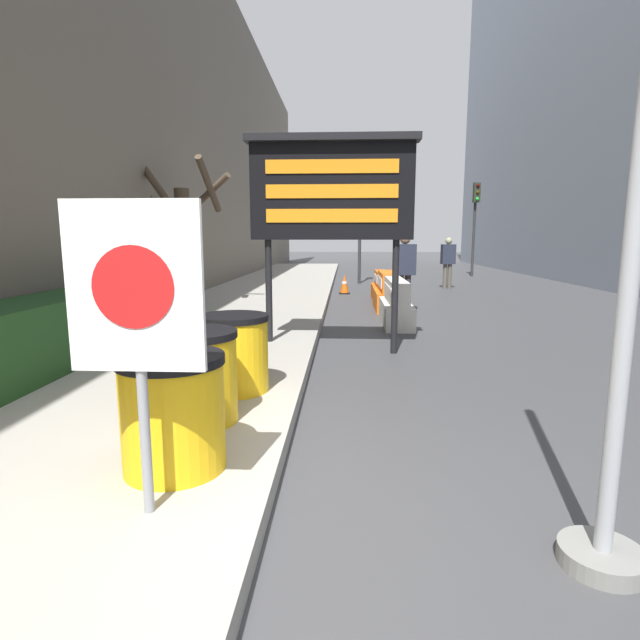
# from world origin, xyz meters

# --- Properties ---
(ground_plane) EXTENTS (120.00, 120.00, 0.00)m
(ground_plane) POSITION_xyz_m (0.00, 0.00, 0.00)
(ground_plane) COLOR #3F3F42
(building_left_facade) EXTENTS (0.40, 50.40, 10.64)m
(building_left_facade) POSITION_xyz_m (-3.99, 9.80, 5.32)
(building_left_facade) COLOR #706656
(building_left_facade) RESTS_ON ground_plane
(hedge_strip) EXTENTS (0.90, 6.87, 0.84)m
(hedge_strip) POSITION_xyz_m (-3.19, 4.63, 0.59)
(hedge_strip) COLOR #1E421E
(hedge_strip) RESTS_ON sidewalk_left
(bare_tree) EXTENTS (2.31, 2.54, 3.71)m
(bare_tree) POSITION_xyz_m (-3.38, 8.73, 2.09)
(bare_tree) COLOR #4C3D2D
(bare_tree) RESTS_ON sidewalk_left
(barrel_drum_foreground) EXTENTS (0.71, 0.71, 0.79)m
(barrel_drum_foreground) POSITION_xyz_m (-0.70, 0.42, 0.56)
(barrel_drum_foreground) COLOR yellow
(barrel_drum_foreground) RESTS_ON sidewalk_left
(barrel_drum_middle) EXTENTS (0.71, 0.71, 0.79)m
(barrel_drum_middle) POSITION_xyz_m (-0.80, 1.30, 0.56)
(barrel_drum_middle) COLOR yellow
(barrel_drum_middle) RESTS_ON sidewalk_left
(barrel_drum_back) EXTENTS (0.71, 0.71, 0.79)m
(barrel_drum_back) POSITION_xyz_m (-0.67, 2.19, 0.56)
(barrel_drum_back) COLOR yellow
(barrel_drum_back) RESTS_ON sidewalk_left
(warning_sign) EXTENTS (0.74, 0.08, 1.76)m
(warning_sign) POSITION_xyz_m (-0.66, -0.15, 1.38)
(warning_sign) COLOR gray
(warning_sign) RESTS_ON sidewalk_left
(message_board) EXTENTS (2.48, 0.36, 3.17)m
(message_board) POSITION_xyz_m (0.25, 4.67, 2.39)
(message_board) COLOR black
(message_board) RESTS_ON ground_plane
(jersey_barrier_white) EXTENTS (0.55, 1.99, 0.91)m
(jersey_barrier_white) POSITION_xyz_m (1.48, 7.24, 0.40)
(jersey_barrier_white) COLOR silver
(jersey_barrier_white) RESTS_ON ground_plane
(jersey_barrier_orange_near) EXTENTS (0.61, 1.73, 0.91)m
(jersey_barrier_orange_near) POSITION_xyz_m (1.48, 9.39, 0.40)
(jersey_barrier_orange_near) COLOR orange
(jersey_barrier_orange_near) RESTS_ON ground_plane
(jersey_barrier_orange_far) EXTENTS (0.51, 1.68, 0.80)m
(jersey_barrier_orange_far) POSITION_xyz_m (1.48, 11.46, 0.35)
(jersey_barrier_orange_far) COLOR orange
(jersey_barrier_orange_far) RESTS_ON ground_plane
(traffic_cone_near) EXTENTS (0.34, 0.34, 0.60)m
(traffic_cone_near) POSITION_xyz_m (0.43, 12.79, 0.29)
(traffic_cone_near) COLOR black
(traffic_cone_near) RESTS_ON ground_plane
(traffic_light_near_curb) EXTENTS (0.28, 0.45, 4.27)m
(traffic_light_near_curb) POSITION_xyz_m (0.99, 16.35, 3.08)
(traffic_light_near_curb) COLOR #2D2D30
(traffic_light_near_curb) RESTS_ON ground_plane
(traffic_light_far_side) EXTENTS (0.28, 0.45, 4.11)m
(traffic_light_far_side) POSITION_xyz_m (6.20, 20.16, 2.98)
(traffic_light_far_side) COLOR #2D2D30
(traffic_light_far_side) RESTS_ON ground_plane
(pedestrian_worker) EXTENTS (0.49, 0.33, 1.74)m
(pedestrian_worker) POSITION_xyz_m (3.96, 14.61, 1.03)
(pedestrian_worker) COLOR #514C42
(pedestrian_worker) RESTS_ON ground_plane
(pedestrian_passerby) EXTENTS (0.51, 0.33, 1.83)m
(pedestrian_passerby) POSITION_xyz_m (1.81, 8.83, 1.08)
(pedestrian_passerby) COLOR #333338
(pedestrian_passerby) RESTS_ON ground_plane
(steel_pole_right) EXTENTS (0.44, 0.44, 3.52)m
(steel_pole_right) POSITION_xyz_m (1.83, -0.27, 1.09)
(steel_pole_right) COLOR gray
(steel_pole_right) RESTS_ON ground_plane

